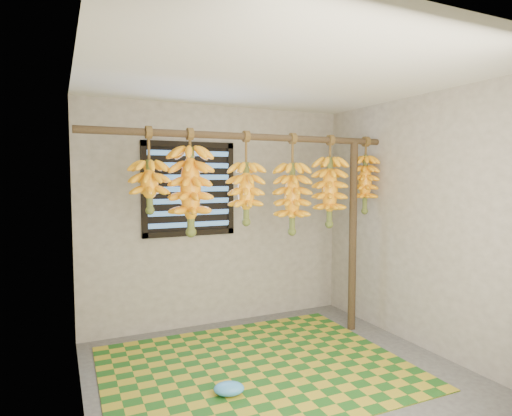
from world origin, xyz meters
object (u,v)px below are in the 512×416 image
plastic_bag (229,389)px  banana_bunch_c (246,193)px  banana_bunch_e (330,192)px  banana_bunch_d (292,198)px  banana_bunch_b (190,191)px  support_post (353,236)px  banana_bunch_a (149,186)px  banana_bunch_f (365,184)px  woven_mat (256,367)px

plastic_bag → banana_bunch_c: banana_bunch_c is taller
banana_bunch_e → banana_bunch_d: bearing=180.0°
banana_bunch_d → banana_bunch_b: bearing=180.0°
support_post → banana_bunch_a: 2.19m
banana_bunch_f → banana_bunch_b: bearing=180.0°
plastic_bag → banana_bunch_e: 2.14m
banana_bunch_a → banana_bunch_d: (1.38, 0.00, -0.13)m
support_post → banana_bunch_d: (-0.74, 0.00, 0.42)m
support_post → plastic_bag: bearing=-156.0°
support_post → banana_bunch_a: (-2.12, 0.00, 0.55)m
banana_bunch_a → banana_bunch_b: same height
banana_bunch_a → banana_bunch_b: size_ratio=0.78×
banana_bunch_a → banana_bunch_f: bearing=0.0°
banana_bunch_e → banana_bunch_f: 0.46m
support_post → plastic_bag: support_post is taller
woven_mat → banana_bunch_a: (-0.79, 0.41, 1.55)m
support_post → woven_mat: size_ratio=0.80×
banana_bunch_a → woven_mat: bearing=-27.6°
banana_bunch_a → banana_bunch_b: bearing=0.0°
woven_mat → plastic_bag: (-0.38, -0.35, 0.05)m
support_post → banana_bunch_f: bearing=0.0°
banana_bunch_d → banana_bunch_e: bearing=0.0°
woven_mat → banana_bunch_c: 1.53m
support_post → banana_bunch_b: bearing=180.0°
woven_mat → banana_bunch_e: banana_bunch_e is taller
woven_mat → banana_bunch_a: banana_bunch_a is taller
support_post → banana_bunch_e: bearing=180.0°
support_post → banana_bunch_c: 1.32m
banana_bunch_b → banana_bunch_d: same height
banana_bunch_b → banana_bunch_f: same height
banana_bunch_a → banana_bunch_c: size_ratio=0.84×
plastic_bag → banana_bunch_b: bearing=94.1°
plastic_bag → banana_bunch_f: bearing=22.3°
banana_bunch_f → woven_mat: bearing=-164.3°
plastic_bag → banana_bunch_c: bearing=57.9°
support_post → banana_bunch_f: 0.57m
support_post → banana_bunch_b: 1.83m
support_post → banana_bunch_f: (0.15, 0.00, 0.55)m
banana_bunch_d → banana_bunch_f: 0.90m
banana_bunch_e → banana_bunch_a: bearing=180.0°
banana_bunch_d → banana_bunch_e: (0.44, 0.00, 0.06)m
support_post → banana_bunch_b: (-1.76, 0.00, 0.51)m
banana_bunch_e → banana_bunch_f: (0.45, 0.00, 0.08)m
banana_bunch_a → banana_bunch_d: bearing=0.0°
support_post → banana_bunch_e: size_ratio=2.16×
support_post → woven_mat: support_post is taller
banana_bunch_a → banana_bunch_b: 0.36m
woven_mat → banana_bunch_d: 1.59m
woven_mat → banana_bunch_a: 1.79m
banana_bunch_d → banana_bunch_e: size_ratio=1.06×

